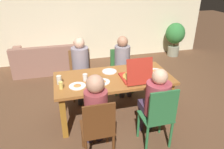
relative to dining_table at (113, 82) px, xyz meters
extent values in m
plane|color=brown|center=(0.00, 0.00, -0.66)|extent=(20.00, 20.00, 0.00)
cube|color=beige|center=(0.00, 2.91, 0.69)|extent=(7.12, 0.12, 2.70)
cube|color=#9D5F2B|center=(0.00, 0.00, 0.08)|extent=(1.95, 0.92, 0.05)
cube|color=#A26922|center=(-0.88, -0.36, -0.30)|extent=(0.09, 0.09, 0.71)
cube|color=#A26922|center=(0.88, -0.36, -0.30)|extent=(0.09, 0.09, 0.71)
cube|color=#A26922|center=(-0.88, 0.36, -0.30)|extent=(0.09, 0.09, 0.71)
cube|color=#A26922|center=(0.88, 0.36, -0.30)|extent=(0.09, 0.09, 0.71)
cylinder|color=#326A33|center=(0.59, 0.63, -0.43)|extent=(0.04, 0.04, 0.45)
cylinder|color=#326A33|center=(0.23, 0.63, -0.43)|extent=(0.04, 0.04, 0.45)
cylinder|color=#326A33|center=(0.59, 1.01, -0.43)|extent=(0.04, 0.04, 0.45)
cylinder|color=#326A33|center=(0.23, 1.01, -0.43)|extent=(0.04, 0.04, 0.45)
cube|color=#326A33|center=(0.41, 0.82, -0.19)|extent=(0.42, 0.45, 0.02)
cube|color=#326A33|center=(0.41, 1.03, 0.02)|extent=(0.40, 0.03, 0.41)
cylinder|color=#403E4D|center=(0.49, 0.54, -0.42)|extent=(0.10, 0.10, 0.47)
cylinder|color=#403E4D|center=(0.33, 0.54, -0.42)|extent=(0.10, 0.10, 0.47)
cube|color=#403E4D|center=(0.41, 0.67, -0.13)|extent=(0.29, 0.30, 0.11)
cylinder|color=gray|center=(0.41, 0.82, 0.11)|extent=(0.32, 0.32, 0.48)
sphere|color=#AA785A|center=(0.41, 0.82, 0.45)|extent=(0.22, 0.22, 0.22)
cylinder|color=#5E3317|center=(-0.64, -0.66, -0.43)|extent=(0.04, 0.04, 0.45)
cylinder|color=#5E3317|center=(-0.27, -0.66, -0.43)|extent=(0.04, 0.04, 0.45)
cylinder|color=#5E3317|center=(-0.27, -1.02, -0.43)|extent=(0.04, 0.04, 0.45)
cube|color=#5E3317|center=(-0.45, -0.84, -0.19)|extent=(0.42, 0.41, 0.02)
cube|color=#5E3317|center=(-0.45, -1.03, 0.06)|extent=(0.40, 0.03, 0.48)
cylinder|color=#3D2F42|center=(-0.53, -0.57, -0.42)|extent=(0.10, 0.10, 0.47)
cylinder|color=#3D2F42|center=(-0.38, -0.57, -0.42)|extent=(0.10, 0.10, 0.47)
cube|color=#3D2F42|center=(-0.45, -0.70, -0.13)|extent=(0.27, 0.29, 0.11)
cylinder|color=#9E3E43|center=(-0.45, -0.84, 0.12)|extent=(0.30, 0.30, 0.50)
sphere|color=tan|center=(-0.45, -0.84, 0.47)|extent=(0.23, 0.23, 0.23)
cylinder|color=#2B6E3B|center=(0.22, -0.65, -0.43)|extent=(0.04, 0.04, 0.45)
cylinder|color=#2B6E3B|center=(0.59, -0.65, -0.43)|extent=(0.04, 0.04, 0.45)
cylinder|color=#2B6E3B|center=(0.22, -0.98, -0.43)|extent=(0.04, 0.04, 0.45)
cylinder|color=#2B6E3B|center=(0.59, -0.98, -0.43)|extent=(0.04, 0.04, 0.45)
cube|color=#2B6E3B|center=(0.41, -0.82, -0.19)|extent=(0.43, 0.38, 0.02)
cube|color=#2B6E3B|center=(0.41, -1.00, 0.07)|extent=(0.40, 0.03, 0.51)
cylinder|color=#3F3049|center=(0.32, -0.51, -0.42)|extent=(0.10, 0.10, 0.47)
cylinder|color=#3F3049|center=(0.49, -0.51, -0.42)|extent=(0.10, 0.10, 0.47)
cube|color=#3F3049|center=(0.41, -0.65, -0.13)|extent=(0.30, 0.33, 0.11)
cylinder|color=#A33D48|center=(0.41, -0.82, 0.11)|extent=(0.34, 0.34, 0.49)
sphere|color=#E0AC8A|center=(0.41, -0.82, 0.45)|extent=(0.21, 0.21, 0.21)
cylinder|color=brown|center=(-0.26, 0.59, -0.43)|extent=(0.04, 0.04, 0.45)
cylinder|color=brown|center=(-0.65, 0.59, -0.43)|extent=(0.04, 0.04, 0.45)
cylinder|color=brown|center=(-0.26, 0.98, -0.43)|extent=(0.04, 0.04, 0.45)
cylinder|color=brown|center=(-0.65, 0.98, -0.43)|extent=(0.04, 0.04, 0.45)
cube|color=brown|center=(-0.45, 0.79, -0.19)|extent=(0.44, 0.44, 0.02)
cube|color=brown|center=(-0.45, 0.99, 0.06)|extent=(0.42, 0.03, 0.48)
cylinder|color=#373D47|center=(-0.37, 0.48, -0.42)|extent=(0.10, 0.10, 0.47)
cylinder|color=#373D47|center=(-0.54, 0.48, -0.42)|extent=(0.10, 0.10, 0.47)
cube|color=#373D47|center=(-0.45, 0.62, -0.13)|extent=(0.30, 0.32, 0.11)
cylinder|color=gray|center=(-0.45, 0.79, 0.13)|extent=(0.33, 0.33, 0.53)
sphere|color=#DEAA8B|center=(-0.45, 0.79, 0.49)|extent=(0.20, 0.20, 0.20)
cube|color=#B32C1E|center=(0.31, -0.12, 0.11)|extent=(0.41, 0.41, 0.03)
cylinder|color=gold|center=(0.31, -0.12, 0.13)|extent=(0.37, 0.37, 0.01)
cube|color=#B32C1E|center=(0.31, -0.37, 0.33)|extent=(0.41, 0.10, 0.41)
cylinder|color=white|center=(-0.22, -0.13, 0.10)|extent=(0.24, 0.24, 0.01)
cone|color=#D27C3D|center=(-0.22, -0.13, 0.12)|extent=(0.12, 0.12, 0.02)
cylinder|color=white|center=(-0.62, -0.17, 0.10)|extent=(0.26, 0.26, 0.01)
cone|color=#D27C3B|center=(-0.62, -0.17, 0.12)|extent=(0.12, 0.12, 0.02)
cylinder|color=white|center=(-0.01, 0.23, 0.10)|extent=(0.25, 0.25, 0.01)
cylinder|color=white|center=(0.78, 0.02, 0.10)|extent=(0.25, 0.25, 0.01)
cone|color=#CF8647|center=(0.78, 0.02, 0.12)|extent=(0.14, 0.14, 0.02)
cylinder|color=silver|center=(-0.47, 0.00, 0.16)|extent=(0.08, 0.08, 0.11)
cylinder|color=#E4CD61|center=(-0.86, -0.18, 0.16)|extent=(0.06, 0.06, 0.11)
cylinder|color=silver|center=(-0.88, -0.01, 0.17)|extent=(0.08, 0.08, 0.14)
cylinder|color=#E3C25A|center=(0.61, 0.37, 0.16)|extent=(0.08, 0.08, 0.13)
cube|color=#936555|center=(-1.11, 2.33, -0.44)|extent=(1.75, 0.83, 0.44)
cube|color=#936555|center=(-1.11, 1.99, -0.07)|extent=(1.75, 0.16, 0.31)
cube|color=#936555|center=(-1.89, 2.33, -0.13)|extent=(0.20, 0.78, 0.18)
cube|color=#936555|center=(-0.33, 2.33, -0.13)|extent=(0.20, 0.78, 0.18)
cylinder|color=gray|center=(2.60, 2.49, -0.51)|extent=(0.34, 0.34, 0.30)
cylinder|color=brown|center=(2.60, 2.49, -0.27)|extent=(0.05, 0.05, 0.18)
ellipsoid|color=#317B38|center=(2.60, 2.49, 0.05)|extent=(0.57, 0.57, 0.62)
camera|label=1|loc=(-0.82, -3.03, 1.66)|focal=33.66mm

